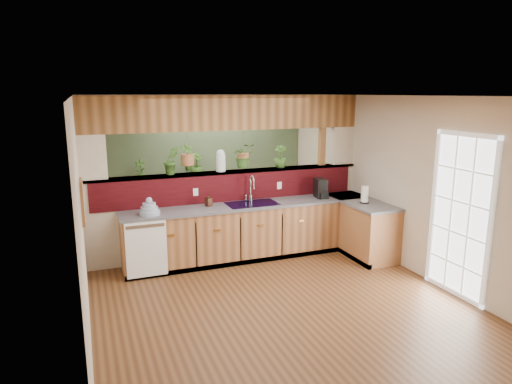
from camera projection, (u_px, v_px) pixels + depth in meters
name	position (u px, v px, depth m)	size (l,w,h in m)	color
ground	(260.00, 281.00, 6.52)	(4.60, 7.00, 0.01)	#503018
ceiling	(260.00, 96.00, 5.96)	(4.60, 7.00, 0.01)	brown
wall_back	(198.00, 159.00, 9.43)	(4.60, 0.02, 2.60)	beige
wall_front	(453.00, 298.00, 3.05)	(4.60, 0.02, 2.60)	beige
wall_left	(81.00, 208.00, 5.43)	(0.02, 7.00, 2.60)	beige
wall_right	(398.00, 181.00, 7.05)	(0.02, 7.00, 2.60)	beige
pass_through_partition	(232.00, 183.00, 7.50)	(4.60, 0.21, 2.60)	beige
pass_through_ledge	(230.00, 172.00, 7.45)	(4.60, 0.21, 0.04)	brown
header_beam	(229.00, 113.00, 7.25)	(4.60, 0.15, 0.55)	brown
sage_backwall	(198.00, 159.00, 9.41)	(4.55, 0.02, 2.55)	#4B6142
countertop	(288.00, 229.00, 7.51)	(4.14, 1.52, 0.90)	brown
dishwasher	(146.00, 249.00, 6.50)	(0.58, 0.03, 0.82)	white
navy_sink	(252.00, 208.00, 7.32)	(0.82, 0.50, 0.18)	black
french_door	(460.00, 218.00, 5.91)	(0.06, 1.02, 2.16)	white
framed_print	(82.00, 202.00, 4.65)	(0.04, 0.35, 0.45)	brown
faucet	(251.00, 187.00, 7.41)	(0.19, 0.19, 0.44)	#B7B7B2
dish_stack	(149.00, 209.00, 6.62)	(0.30, 0.30, 0.26)	#93A0BE
soap_dispenser	(209.00, 200.00, 7.12)	(0.09, 0.09, 0.20)	#3D2316
coffee_maker	(321.00, 189.00, 7.69)	(0.17, 0.29, 0.32)	black
paper_towel	(365.00, 195.00, 7.31)	(0.14, 0.14, 0.30)	black
glass_jar	(221.00, 160.00, 7.36)	(0.16, 0.16, 0.35)	silver
ledge_plant_left	(171.00, 160.00, 7.07)	(0.24, 0.20, 0.45)	#2E541D
ledge_plant_right	(281.00, 157.00, 7.73)	(0.21, 0.21, 0.38)	#2E541D
hanging_plant_a	(187.00, 148.00, 7.12)	(0.26, 0.21, 0.56)	brown
hanging_plant_b	(243.00, 145.00, 7.45)	(0.36, 0.31, 0.54)	brown
shelving_console	(171.00, 202.00, 9.15)	(1.45, 0.39, 0.97)	black
shelf_plant_a	(140.00, 169.00, 8.80)	(0.21, 0.15, 0.41)	#2E541D
shelf_plant_b	(197.00, 165.00, 9.18)	(0.26, 0.26, 0.47)	#2E541D
floor_plant	(287.00, 214.00, 8.84)	(0.60, 0.52, 0.66)	#2E541D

